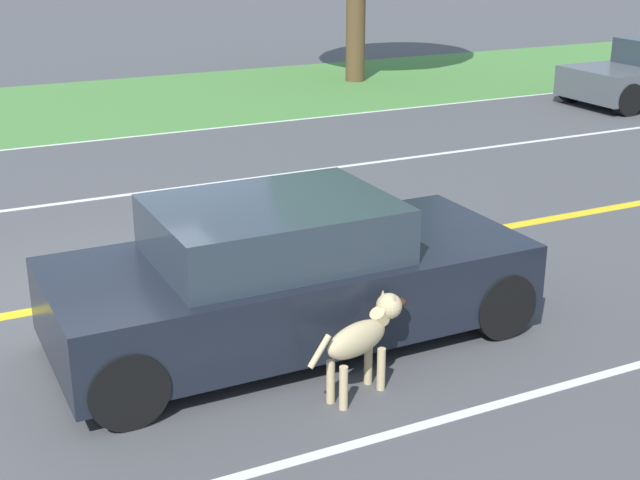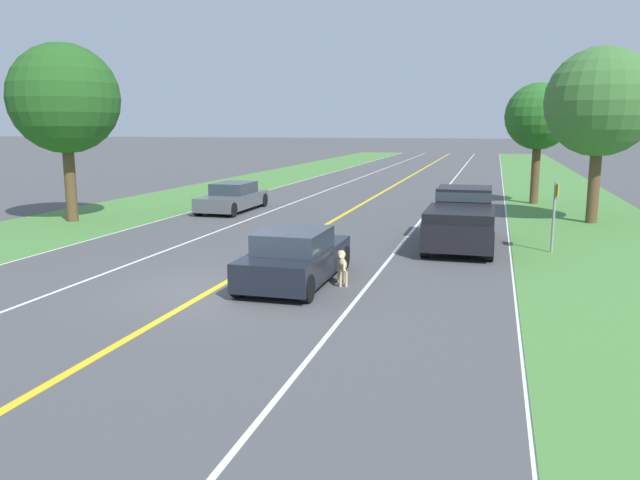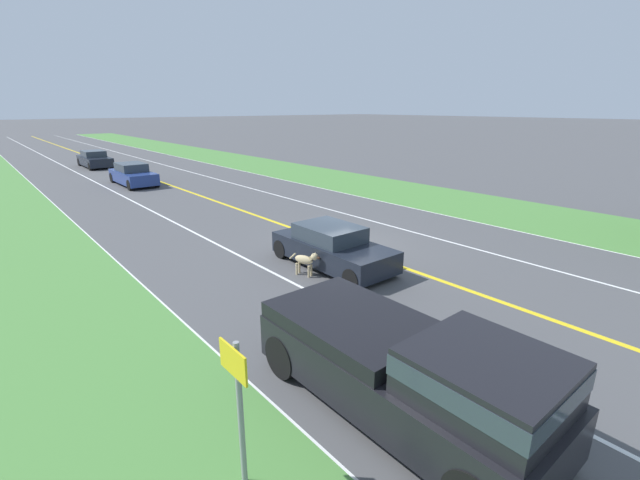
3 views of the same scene
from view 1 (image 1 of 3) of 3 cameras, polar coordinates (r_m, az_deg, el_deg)
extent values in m
plane|color=#4C4C4F|center=(9.42, -12.69, -3.52)|extent=(400.00, 400.00, 0.00)
cube|color=yellow|center=(9.42, -12.69, -3.50)|extent=(0.18, 160.00, 0.01)
cube|color=white|center=(16.01, -18.93, 5.57)|extent=(0.14, 160.00, 0.01)
cube|color=white|center=(6.45, -4.71, -14.72)|extent=(0.10, 160.00, 0.01)
cube|color=white|center=(12.66, -16.61, 2.22)|extent=(0.10, 160.00, 0.01)
cube|color=black|center=(8.10, -1.83, -3.01)|extent=(1.80, 4.32, 0.68)
cube|color=#2D3842|center=(7.83, -3.03, 0.73)|extent=(1.55, 2.07, 0.49)
cylinder|color=black|center=(8.38, 11.51, -4.06)|extent=(0.22, 0.63, 0.63)
cylinder|color=black|center=(6.98, -12.27, -9.23)|extent=(0.22, 0.63, 0.63)
cylinder|color=black|center=(9.61, 5.66, -0.59)|extent=(0.22, 0.63, 0.63)
cylinder|color=black|center=(8.42, -15.09, -4.26)|extent=(0.22, 0.63, 0.63)
ellipsoid|color=#D1B784|center=(7.13, 2.37, -6.37)|extent=(0.39, 0.67, 0.27)
cylinder|color=#D1B784|center=(7.39, 3.93, -8.24)|extent=(0.07, 0.07, 0.37)
cylinder|color=#D1B784|center=(7.10, 1.51, -9.45)|extent=(0.07, 0.07, 0.37)
cylinder|color=#D1B784|center=(7.47, 3.11, -7.88)|extent=(0.07, 0.07, 0.37)
cylinder|color=#D1B784|center=(7.18, 0.68, -9.06)|extent=(0.07, 0.07, 0.37)
cylinder|color=#D1B784|center=(7.27, 3.84, -4.93)|extent=(0.18, 0.21, 0.17)
sphere|color=#D1B784|center=(7.32, 4.44, -4.23)|extent=(0.27, 0.27, 0.22)
ellipsoid|color=#331E14|center=(7.43, 5.19, -4.01)|extent=(0.12, 0.13, 0.08)
cone|color=tan|center=(7.24, 4.75, -3.81)|extent=(0.09, 0.09, 0.10)
cone|color=tan|center=(7.32, 4.05, -3.55)|extent=(0.09, 0.09, 0.10)
cylinder|color=#D1B784|center=(6.85, -0.03, -7.15)|extent=(0.12, 0.24, 0.24)
cylinder|color=black|center=(19.86, 15.82, 9.44)|extent=(0.22, 0.65, 0.65)
cylinder|color=black|center=(18.72, 19.10, 8.50)|extent=(0.22, 0.65, 0.65)
cylinder|color=brown|center=(21.37, 2.31, 14.76)|extent=(0.45, 0.45, 3.54)
camera|label=2|loc=(11.67, -105.28, -4.45)|focal=35.00mm
camera|label=3|loc=(13.03, 74.93, 11.52)|focal=24.00mm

